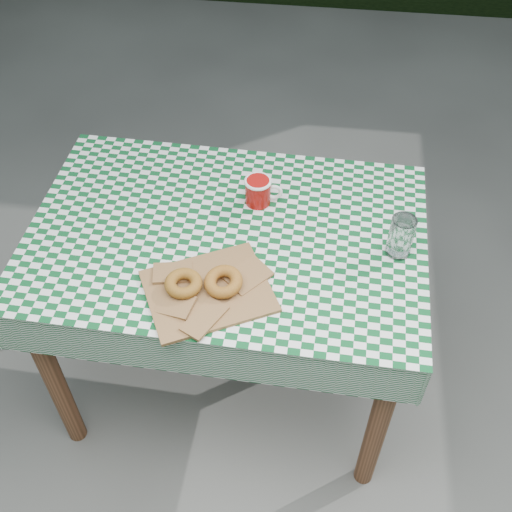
% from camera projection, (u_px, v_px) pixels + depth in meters
% --- Properties ---
extents(ground, '(60.00, 60.00, 0.00)m').
position_uv_depth(ground, '(206.00, 353.00, 2.39)').
color(ground, '#484844').
rests_on(ground, ground).
extents(table, '(1.12, 0.76, 0.75)m').
position_uv_depth(table, '(230.00, 315.00, 2.05)').
color(table, '#54311D').
rests_on(table, ground).
extents(tablecloth, '(1.14, 0.78, 0.01)m').
position_uv_depth(tablecloth, '(226.00, 234.00, 1.77)').
color(tablecloth, '#0B4B21').
rests_on(tablecloth, table).
extents(paper_bag, '(0.39, 0.36, 0.02)m').
position_uv_depth(paper_bag, '(208.00, 290.00, 1.61)').
color(paper_bag, olive).
rests_on(paper_bag, tablecloth).
extents(bagel_front, '(0.11, 0.11, 0.03)m').
position_uv_depth(bagel_front, '(183.00, 283.00, 1.60)').
color(bagel_front, '#965E1F').
rests_on(bagel_front, paper_bag).
extents(bagel_back, '(0.14, 0.14, 0.03)m').
position_uv_depth(bagel_back, '(223.00, 282.00, 1.60)').
color(bagel_back, '#A07221').
rests_on(bagel_back, paper_bag).
extents(coffee_mug, '(0.16, 0.16, 0.08)m').
position_uv_depth(coffee_mug, '(258.00, 191.00, 1.82)').
color(coffee_mug, '#990C09').
rests_on(coffee_mug, tablecloth).
extents(drinking_glass, '(0.09, 0.09, 0.12)m').
position_uv_depth(drinking_glass, '(401.00, 236.00, 1.67)').
color(drinking_glass, silver).
rests_on(drinking_glass, tablecloth).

